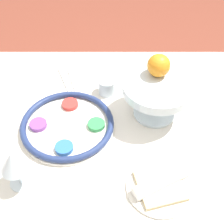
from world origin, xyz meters
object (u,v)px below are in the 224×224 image
Objects in this scene: napkin_roll at (160,182)px; cup_near at (107,86)px; bread_plate at (160,187)px; cup_mid at (186,82)px; wine_glass at (13,162)px; fruit_stand at (157,91)px; seder_plate at (67,125)px; orange_fruit at (159,65)px.

napkin_roll is 2.61× the size of cup_near.
bread_plate is at bearing -69.32° from cup_near.
cup_mid reaches higher than napkin_roll.
wine_glass is 0.47m from fruit_stand.
seder_plate is 1.82× the size of napkin_roll.
fruit_stand is at bearing -132.96° from cup_mid.
wine_glass reaches higher than seder_plate.
cup_mid is at bearing 5.29° from cup_near.
orange_fruit is 0.36m from bread_plate.
bread_plate is at bearing -92.50° from orange_fruit.
seder_plate is at bearing 141.36° from bread_plate.
fruit_stand reaches higher than cup_mid.
bread_plate is 1.12× the size of napkin_roll.
cup_near is at bearing 110.68° from bread_plate.
orange_fruit reaches higher than napkin_roll.
seder_plate is 0.30m from fruit_stand.
seder_plate is 4.75× the size of cup_mid.
cup_near reaches higher than bread_plate.
cup_near is at bearing 159.03° from orange_fruit.
wine_glass is (-0.11, -0.20, 0.08)m from seder_plate.
bread_plate is 2.93× the size of cup_near.
fruit_stand is 0.30m from bread_plate.
fruit_stand is 0.19m from cup_mid.
wine_glass is 0.81× the size of napkin_roll.
cup_mid reaches higher than bread_plate.
seder_plate is at bearing -166.74° from fruit_stand.
seder_plate is 0.35m from bread_plate.
cup_near is at bearing 54.13° from seder_plate.
bread_plate is at bearing -2.48° from wine_glass.
napkin_roll is (0.38, -0.01, -0.08)m from wine_glass.
cup_mid is (0.28, 0.03, 0.00)m from cup_near.
cup_near is at bearing -174.71° from cup_mid.
fruit_stand is at bearing 87.82° from napkin_roll.
cup_near is (0.23, 0.37, -0.07)m from wine_glass.
napkin_roll is (0.27, -0.21, 0.00)m from seder_plate.
cup_near is at bearing 111.19° from napkin_roll.
fruit_stand is 1.20× the size of bread_plate.
orange_fruit is 0.35m from napkin_roll.
cup_near is at bearing 146.40° from fruit_stand.
wine_glass is at bearing -141.75° from orange_fruit.
cup_near is 0.28m from cup_mid.
seder_plate is 1.62× the size of bread_plate.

